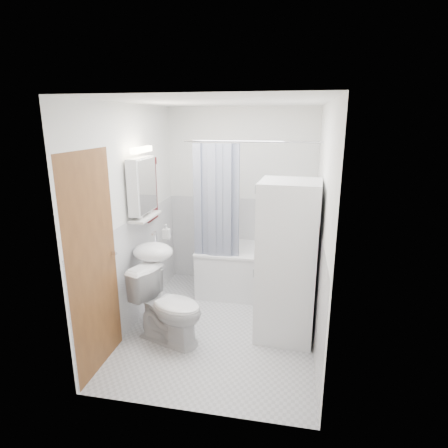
% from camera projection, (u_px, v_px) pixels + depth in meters
% --- Properties ---
extents(floor, '(2.60, 2.60, 0.00)m').
position_uv_depth(floor, '(223.00, 326.00, 4.20)').
color(floor, silver).
rests_on(floor, ground).
extents(room_walls, '(2.60, 2.60, 2.60)m').
position_uv_depth(room_walls, '(222.00, 196.00, 3.80)').
color(room_walls, white).
rests_on(room_walls, ground).
extents(wainscot, '(1.98, 2.58, 2.58)m').
position_uv_depth(wainscot, '(227.00, 266.00, 4.32)').
color(wainscot, white).
rests_on(wainscot, ground).
extents(door, '(0.05, 2.00, 2.00)m').
position_uv_depth(door, '(114.00, 253.00, 3.59)').
color(door, brown).
rests_on(door, ground).
extents(bathtub, '(1.61, 0.76, 0.61)m').
position_uv_depth(bathtub, '(260.00, 269.00, 4.92)').
color(bathtub, white).
rests_on(bathtub, ground).
extents(tub_spout, '(0.04, 0.12, 0.04)m').
position_uv_depth(tub_spout, '(278.00, 220.00, 5.04)').
color(tub_spout, silver).
rests_on(tub_spout, room_walls).
extents(curtain_rod, '(1.79, 0.02, 0.02)m').
position_uv_depth(curtain_rod, '(261.00, 142.00, 4.17)').
color(curtain_rod, silver).
rests_on(curtain_rod, room_walls).
extents(shower_curtain, '(0.55, 0.02, 1.45)m').
position_uv_depth(shower_curtain, '(216.00, 205.00, 4.47)').
color(shower_curtain, '#131E44').
rests_on(shower_curtain, curtain_rod).
extents(sink, '(0.44, 0.37, 1.04)m').
position_uv_depth(sink, '(154.00, 264.00, 4.10)').
color(sink, white).
rests_on(sink, ground).
extents(medicine_cabinet, '(0.13, 0.50, 0.71)m').
position_uv_depth(medicine_cabinet, '(142.00, 184.00, 4.04)').
color(medicine_cabinet, white).
rests_on(medicine_cabinet, room_walls).
extents(shelf, '(0.18, 0.54, 0.02)m').
position_uv_depth(shelf, '(145.00, 217.00, 4.14)').
color(shelf, silver).
rests_on(shelf, room_walls).
extents(shower_caddy, '(0.22, 0.06, 0.02)m').
position_uv_depth(shower_caddy, '(283.00, 204.00, 4.96)').
color(shower_caddy, silver).
rests_on(shower_caddy, room_walls).
extents(towel, '(0.07, 0.31, 0.74)m').
position_uv_depth(towel, '(150.00, 188.00, 4.36)').
color(towel, '#521521').
rests_on(towel, room_walls).
extents(washer_dryer, '(0.63, 0.62, 1.67)m').
position_uv_depth(washer_dryer, '(287.00, 261.00, 3.84)').
color(washer_dryer, white).
rests_on(washer_dryer, ground).
extents(toilet, '(0.87, 0.66, 0.76)m').
position_uv_depth(toilet, '(169.00, 307.00, 3.84)').
color(toilet, white).
rests_on(toilet, ground).
extents(soap_pump, '(0.08, 0.17, 0.08)m').
position_uv_depth(soap_pump, '(166.00, 235.00, 4.31)').
color(soap_pump, gray).
rests_on(soap_pump, sink).
extents(shelf_bottle, '(0.07, 0.18, 0.07)m').
position_uv_depth(shelf_bottle, '(140.00, 216.00, 3.98)').
color(shelf_bottle, gray).
rests_on(shelf_bottle, shelf).
extents(shelf_cup, '(0.10, 0.09, 0.10)m').
position_uv_depth(shelf_cup, '(149.00, 209.00, 4.23)').
color(shelf_cup, gray).
rests_on(shelf_cup, shelf).
extents(shampoo_a, '(0.13, 0.17, 0.13)m').
position_uv_depth(shampoo_a, '(266.00, 198.00, 4.98)').
color(shampoo_a, gray).
rests_on(shampoo_a, shower_caddy).
extents(shampoo_b, '(0.08, 0.21, 0.08)m').
position_uv_depth(shampoo_b, '(275.00, 200.00, 4.96)').
color(shampoo_b, navy).
rests_on(shampoo_b, shower_caddy).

